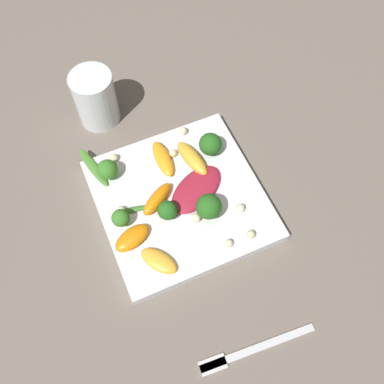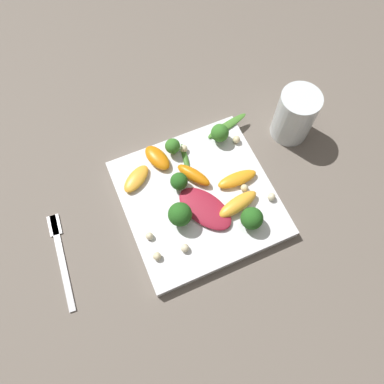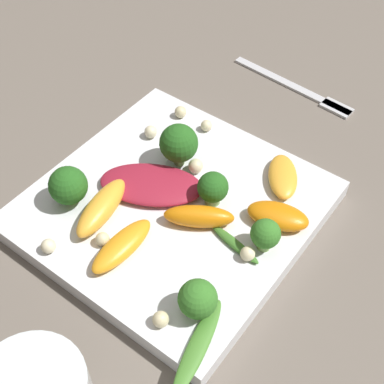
# 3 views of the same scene
# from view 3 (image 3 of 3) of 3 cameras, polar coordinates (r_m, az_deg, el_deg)

# --- Properties ---
(ground_plane) EXTENTS (2.40, 2.40, 0.00)m
(ground_plane) POSITION_cam_3_polar(r_m,az_deg,el_deg) (0.56, -1.97, -2.35)
(ground_plane) COLOR #6B6056
(plate) EXTENTS (0.27, 0.27, 0.02)m
(plate) POSITION_cam_3_polar(r_m,az_deg,el_deg) (0.55, -2.00, -1.69)
(plate) COLOR white
(plate) RESTS_ON ground_plane
(fork) EXTENTS (0.18, 0.03, 0.01)m
(fork) POSITION_cam_3_polar(r_m,az_deg,el_deg) (0.72, 11.87, 10.52)
(fork) COLOR silver
(fork) RESTS_ON ground_plane
(radicchio_leaf_0) EXTENTS (0.12, 0.10, 0.01)m
(radicchio_leaf_0) POSITION_cam_3_polar(r_m,az_deg,el_deg) (0.55, -4.62, 0.58)
(radicchio_leaf_0) COLOR maroon
(radicchio_leaf_0) RESTS_ON plate
(orange_segment_0) EXTENTS (0.03, 0.08, 0.02)m
(orange_segment_0) POSITION_cam_3_polar(r_m,az_deg,el_deg) (0.50, -7.44, -5.74)
(orange_segment_0) COLOR orange
(orange_segment_0) RESTS_ON plate
(orange_segment_1) EXTENTS (0.06, 0.07, 0.01)m
(orange_segment_1) POSITION_cam_3_polar(r_m,az_deg,el_deg) (0.57, 9.65, 1.65)
(orange_segment_1) COLOR #FCAD33
(orange_segment_1) RESTS_ON plate
(orange_segment_2) EXTENTS (0.04, 0.08, 0.02)m
(orange_segment_2) POSITION_cam_3_polar(r_m,az_deg,el_deg) (0.53, -9.62, -1.63)
(orange_segment_2) COLOR #FCAD33
(orange_segment_2) RESTS_ON plate
(orange_segment_3) EXTENTS (0.07, 0.06, 0.02)m
(orange_segment_3) POSITION_cam_3_polar(r_m,az_deg,el_deg) (0.52, 0.74, -2.62)
(orange_segment_3) COLOR orange
(orange_segment_3) RESTS_ON plate
(orange_segment_4) EXTENTS (0.07, 0.05, 0.02)m
(orange_segment_4) POSITION_cam_3_polar(r_m,az_deg,el_deg) (0.53, 9.14, -2.54)
(orange_segment_4) COLOR orange
(orange_segment_4) RESTS_ON plate
(broccoli_floret_0) EXTENTS (0.03, 0.03, 0.04)m
(broccoli_floret_0) POSITION_cam_3_polar(r_m,az_deg,el_deg) (0.53, 2.24, 0.42)
(broccoli_floret_0) COLOR #7A9E51
(broccoli_floret_0) RESTS_ON plate
(broccoli_floret_1) EXTENTS (0.04, 0.04, 0.04)m
(broccoli_floret_1) POSITION_cam_3_polar(r_m,az_deg,el_deg) (0.54, -13.07, 0.65)
(broccoli_floret_1) COLOR #7A9E51
(broccoli_floret_1) RESTS_ON plate
(broccoli_floret_2) EXTENTS (0.03, 0.03, 0.04)m
(broccoli_floret_2) POSITION_cam_3_polar(r_m,az_deg,el_deg) (0.50, 7.84, -4.51)
(broccoli_floret_2) COLOR #84AD5B
(broccoli_floret_2) RESTS_ON plate
(broccoli_floret_3) EXTENTS (0.04, 0.04, 0.05)m
(broccoli_floret_3) POSITION_cam_3_polar(r_m,az_deg,el_deg) (0.56, -1.43, 5.18)
(broccoli_floret_3) COLOR #7A9E51
(broccoli_floret_3) RESTS_ON plate
(broccoli_floret_4) EXTENTS (0.03, 0.03, 0.04)m
(broccoli_floret_4) POSITION_cam_3_polar(r_m,az_deg,el_deg) (0.45, 0.62, -11.37)
(broccoli_floret_4) COLOR #7A9E51
(broccoli_floret_4) RESTS_ON plate
(arugula_sprig_0) EXTENTS (0.04, 0.10, 0.01)m
(arugula_sprig_0) POSITION_cam_3_polar(r_m,az_deg,el_deg) (0.46, 0.63, -16.12)
(arugula_sprig_0) COLOR #47842D
(arugula_sprig_0) RESTS_ON plate
(arugula_sprig_1) EXTENTS (0.06, 0.02, 0.01)m
(arugula_sprig_1) POSITION_cam_3_polar(r_m,az_deg,el_deg) (0.51, 4.56, -5.54)
(arugula_sprig_1) COLOR #3D7528
(arugula_sprig_1) RESTS_ON plate
(macadamia_nut_0) EXTENTS (0.01, 0.01, 0.01)m
(macadamia_nut_0) POSITION_cam_3_polar(r_m,az_deg,el_deg) (0.46, -3.37, -13.40)
(macadamia_nut_0) COLOR beige
(macadamia_nut_0) RESTS_ON plate
(macadamia_nut_1) EXTENTS (0.01, 0.01, 0.01)m
(macadamia_nut_1) POSITION_cam_3_polar(r_m,az_deg,el_deg) (0.51, -9.52, -4.99)
(macadamia_nut_1) COLOR beige
(macadamia_nut_1) RESTS_ON plate
(macadamia_nut_2) EXTENTS (0.01, 0.01, 0.01)m
(macadamia_nut_2) POSITION_cam_3_polar(r_m,az_deg,el_deg) (0.52, -15.07, -5.59)
(macadamia_nut_2) COLOR beige
(macadamia_nut_2) RESTS_ON plate
(macadamia_nut_3) EXTENTS (0.02, 0.02, 0.02)m
(macadamia_nut_3) POSITION_cam_3_polar(r_m,az_deg,el_deg) (0.57, 0.40, 2.79)
(macadamia_nut_3) COLOR beige
(macadamia_nut_3) RESTS_ON plate
(macadamia_nut_4) EXTENTS (0.01, 0.01, 0.01)m
(macadamia_nut_4) POSITION_cam_3_polar(r_m,az_deg,el_deg) (0.63, -1.24, 8.53)
(macadamia_nut_4) COLOR beige
(macadamia_nut_4) RESTS_ON plate
(macadamia_nut_5) EXTENTS (0.01, 0.01, 0.01)m
(macadamia_nut_5) POSITION_cam_3_polar(r_m,az_deg,el_deg) (0.62, 1.55, 7.09)
(macadamia_nut_5) COLOR beige
(macadamia_nut_5) RESTS_ON plate
(macadamia_nut_6) EXTENTS (0.01, 0.01, 0.01)m
(macadamia_nut_6) POSITION_cam_3_polar(r_m,az_deg,el_deg) (0.50, 5.96, -6.56)
(macadamia_nut_6) COLOR beige
(macadamia_nut_6) RESTS_ON plate
(macadamia_nut_7) EXTENTS (0.01, 0.01, 0.01)m
(macadamia_nut_7) POSITION_cam_3_polar(r_m,az_deg,el_deg) (0.61, -4.42, 6.40)
(macadamia_nut_7) COLOR beige
(macadamia_nut_7) RESTS_ON plate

